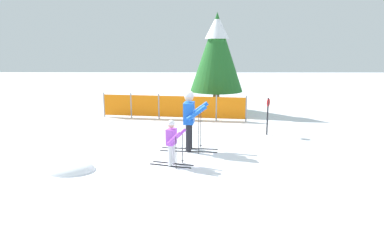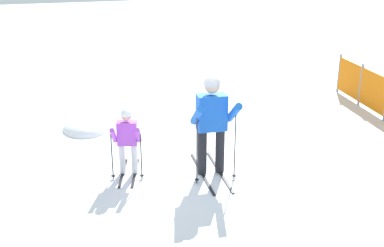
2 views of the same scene
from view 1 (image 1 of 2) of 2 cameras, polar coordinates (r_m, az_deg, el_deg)
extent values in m
plane|color=white|center=(11.07, -1.83, -4.22)|extent=(60.00, 60.00, 0.00)
cube|color=black|center=(11.29, -0.36, -3.82)|extent=(1.68, 0.22, 0.02)
cube|color=black|center=(10.99, -0.55, -4.28)|extent=(1.68, 0.22, 0.02)
cylinder|color=black|center=(11.18, -0.36, -1.80)|extent=(0.16, 0.16, 0.80)
cylinder|color=black|center=(10.88, -0.55, -2.21)|extent=(0.16, 0.16, 0.80)
cube|color=blue|center=(10.88, -0.46, 1.63)|extent=(0.33, 0.52, 0.62)
cylinder|color=blue|center=(11.15, 1.03, 2.18)|extent=(0.60, 0.18, 0.48)
cylinder|color=blue|center=(10.54, 0.73, 1.60)|extent=(0.60, 0.18, 0.48)
sphere|color=#D8AD8C|center=(10.80, -0.47, 4.08)|extent=(0.27, 0.27, 0.27)
sphere|color=silver|center=(10.80, -0.47, 4.33)|extent=(0.28, 0.28, 0.28)
cylinder|color=black|center=(11.27, 1.35, -0.64)|extent=(0.02, 0.02, 1.24)
cylinder|color=black|center=(11.41, 1.34, -3.39)|extent=(0.07, 0.07, 0.01)
cylinder|color=black|center=(10.63, 1.05, -1.42)|extent=(0.02, 0.02, 1.24)
cylinder|color=black|center=(10.78, 1.04, -4.33)|extent=(0.07, 0.07, 0.01)
cube|color=black|center=(9.93, -2.90, -6.09)|extent=(1.09, 0.38, 0.02)
cube|color=black|center=(9.74, -3.34, -6.47)|extent=(1.09, 0.38, 0.02)
cylinder|color=silver|center=(9.85, -2.91, -4.56)|extent=(0.11, 0.11, 0.54)
cylinder|color=silver|center=(9.66, -3.36, -4.91)|extent=(0.11, 0.11, 0.54)
cube|color=#B24CD8|center=(9.63, -3.17, -2.02)|extent=(0.28, 0.38, 0.42)
cylinder|color=#B24CD8|center=(9.76, -1.90, -1.71)|extent=(0.37, 0.19, 0.36)
cylinder|color=#B24CD8|center=(9.38, -2.76, -2.29)|extent=(0.37, 0.19, 0.36)
sphere|color=#D8AD8C|center=(9.55, -3.19, -0.18)|extent=(0.18, 0.18, 0.18)
sphere|color=white|center=(9.55, -3.19, 0.00)|extent=(0.19, 0.19, 0.19)
cylinder|color=black|center=(9.87, -1.47, -3.73)|extent=(0.02, 0.02, 0.83)
cylinder|color=black|center=(9.97, -1.46, -5.71)|extent=(0.07, 0.07, 0.01)
cylinder|color=black|center=(9.42, -2.46, -4.51)|extent=(0.02, 0.02, 0.83)
cylinder|color=black|center=(9.53, -2.44, -6.57)|extent=(0.07, 0.07, 0.01)
cylinder|color=gray|center=(16.52, -13.24, 2.82)|extent=(0.06, 0.06, 1.06)
cylinder|color=gray|center=(16.09, -9.25, 2.75)|extent=(0.06, 0.06, 1.06)
cylinder|color=gray|center=(15.75, -5.07, 2.65)|extent=(0.06, 0.06, 1.06)
cylinder|color=gray|center=(15.50, -0.73, 2.54)|extent=(0.06, 0.06, 1.06)
cylinder|color=gray|center=(15.34, 3.73, 2.42)|extent=(0.06, 0.06, 1.06)
cylinder|color=gray|center=(15.27, 8.25, 2.27)|extent=(0.06, 0.06, 1.06)
cube|color=orange|center=(16.30, -11.27, 2.78)|extent=(1.20, 0.22, 0.89)
cube|color=orange|center=(15.91, -7.18, 2.70)|extent=(1.20, 0.22, 0.89)
cube|color=orange|center=(15.62, -2.92, 2.60)|extent=(1.20, 0.22, 0.89)
cube|color=orange|center=(15.41, 1.49, 2.48)|extent=(1.20, 0.22, 0.89)
cube|color=orange|center=(15.29, 5.99, 2.35)|extent=(1.20, 0.22, 0.89)
cylinder|color=#4C3823|center=(17.41, 3.70, 3.40)|extent=(0.30, 0.30, 0.95)
cone|color=#216226|center=(17.22, 3.80, 10.78)|extent=(2.41, 2.41, 3.53)
cone|color=white|center=(17.23, 3.86, 14.53)|extent=(1.08, 1.08, 1.06)
cylinder|color=black|center=(13.12, 11.43, 1.04)|extent=(0.05, 0.05, 1.29)
cylinder|color=red|center=(13.06, 11.57, 3.14)|extent=(0.16, 0.25, 0.28)
ellipsoid|color=white|center=(9.91, -18.03, -6.81)|extent=(1.21, 1.03, 0.48)
camera|label=2|loc=(10.63, 43.06, 12.28)|focal=45.00mm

